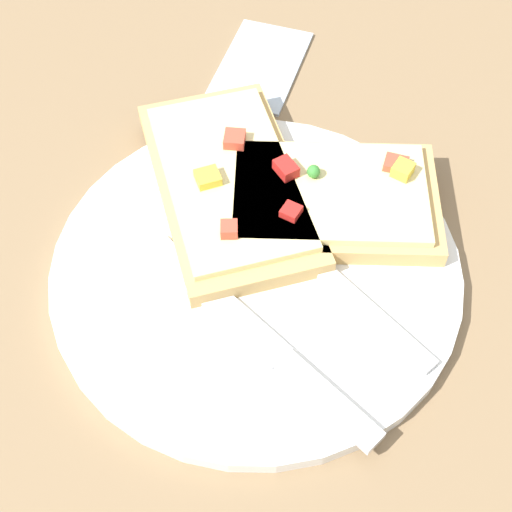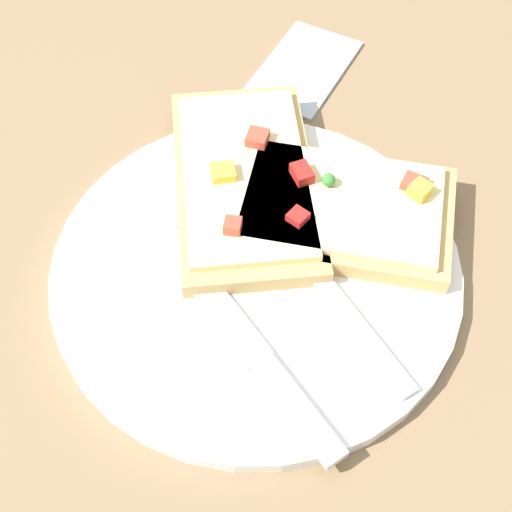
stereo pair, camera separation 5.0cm
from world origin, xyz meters
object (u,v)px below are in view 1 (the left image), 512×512
fork (311,260)px  plate (256,269)px  pizza_slice_main (229,182)px  pizza_slice_corner (330,198)px  knife (273,351)px  napkin (260,64)px

fork → plate: bearing=51.5°
pizza_slice_main → pizza_slice_corner: bearing=-117.3°
knife → pizza_slice_main: 0.14m
napkin → pizza_slice_main: bearing=-171.1°
plate → knife: knife is taller
fork → pizza_slice_main: pizza_slice_main is taller
pizza_slice_corner → napkin: 0.18m
napkin → plate: bearing=-163.2°
plate → knife: bearing=-153.3°
plate → pizza_slice_corner: bearing=-28.2°
plate → knife: 0.07m
plate → pizza_slice_main: pizza_slice_main is taller
knife → napkin: knife is taller
fork → pizza_slice_main: (0.05, 0.08, 0.01)m
plate → pizza_slice_main: size_ratio=1.35×
fork → napkin: fork is taller
fork → pizza_slice_corner: 0.05m
fork → knife: knife is taller
fork → pizza_slice_corner: (0.05, 0.00, 0.01)m
fork → napkin: (0.20, 0.10, -0.01)m
pizza_slice_corner → napkin: size_ratio=1.60×
fork → napkin: size_ratio=1.59×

